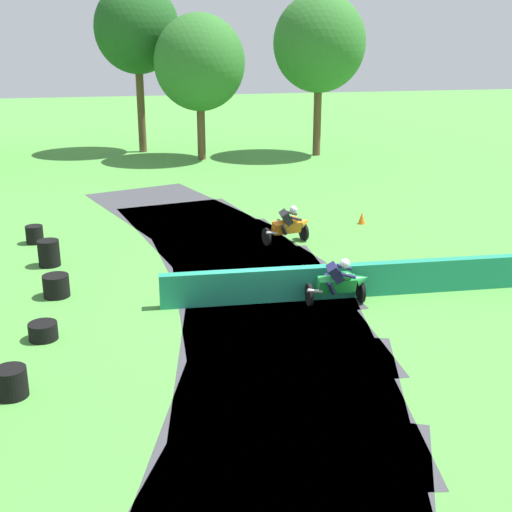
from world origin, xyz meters
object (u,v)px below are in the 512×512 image
tire_stack_mid_a (11,382)px  tire_stack_mid_b (43,331)px  tire_stack_extra_b (35,234)px  motorcycle_chase_orange (289,225)px  motorcycle_lead_green (340,282)px  traffic_cone (362,218)px  tire_stack_far (56,286)px  tire_stack_extra_a (49,253)px

tire_stack_mid_a → tire_stack_mid_b: 2.61m
tire_stack_mid_b → tire_stack_extra_b: 7.92m
motorcycle_chase_orange → tire_stack_mid_b: 9.64m
motorcycle_lead_green → traffic_cone: motorcycle_lead_green is taller
tire_stack_far → tire_stack_extra_a: bearing=98.3°
tire_stack_extra_a → traffic_cone: (10.95, 2.55, -0.18)m
motorcycle_lead_green → traffic_cone: 8.03m
traffic_cone → tire_stack_mid_a: bearing=-136.5°
motorcycle_chase_orange → tire_stack_mid_b: (-7.43, -6.12, -0.43)m
motorcycle_lead_green → tire_stack_mid_a: (-7.76, -3.19, -0.33)m
tire_stack_mid_b → tire_stack_extra_a: (-0.27, 5.36, 0.20)m
motorcycle_chase_orange → tire_stack_far: motorcycle_chase_orange is taller
tire_stack_far → tire_stack_extra_b: (-1.06, 5.15, -0.00)m
motorcycle_chase_orange → tire_stack_mid_a: 11.69m
tire_stack_extra_a → tire_stack_extra_b: tire_stack_extra_a is taller
motorcycle_chase_orange → traffic_cone: size_ratio=3.90×
tire_stack_far → traffic_cone: bearing=26.2°
tire_stack_far → tire_stack_extra_b: same height
motorcycle_lead_green → tire_stack_extra_b: motorcycle_lead_green is taller
tire_stack_extra_b → traffic_cone: size_ratio=1.36×
tire_stack_far → traffic_cone: tire_stack_far is taller
tire_stack_mid_a → tire_stack_mid_b: tire_stack_mid_a is taller
tire_stack_mid_a → tire_stack_extra_b: size_ratio=1.06×
tire_stack_mid_b → tire_stack_far: (0.12, 2.71, 0.10)m
motorcycle_lead_green → tire_stack_extra_b: (-8.33, 7.25, -0.33)m
tire_stack_mid_b → tire_stack_extra_b: tire_stack_extra_b is taller
motorcycle_lead_green → tire_stack_mid_a: size_ratio=2.66×
tire_stack_mid_a → motorcycle_chase_orange: bearing=48.1°
traffic_cone → motorcycle_chase_orange: bearing=-151.0°
tire_stack_mid_a → tire_stack_far: same height
tire_stack_mid_a → traffic_cone: size_ratio=1.44×
tire_stack_far → motorcycle_lead_green: bearing=-16.1°
tire_stack_mid_b → traffic_cone: traffic_cone is taller
tire_stack_mid_a → tire_stack_far: (0.49, 5.29, 0.00)m
tire_stack_far → traffic_cone: size_ratio=1.60×
motorcycle_lead_green → tire_stack_extra_a: bearing=148.2°
tire_stack_extra_b → tire_stack_extra_a: bearing=-75.0°
motorcycle_chase_orange → tire_stack_extra_a: 7.75m
motorcycle_chase_orange → tire_stack_mid_b: motorcycle_chase_orange is taller
tire_stack_far → traffic_cone: 11.78m
motorcycle_lead_green → tire_stack_extra_a: (-7.66, 4.75, -0.23)m
tire_stack_mid_b → tire_stack_extra_a: bearing=92.9°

